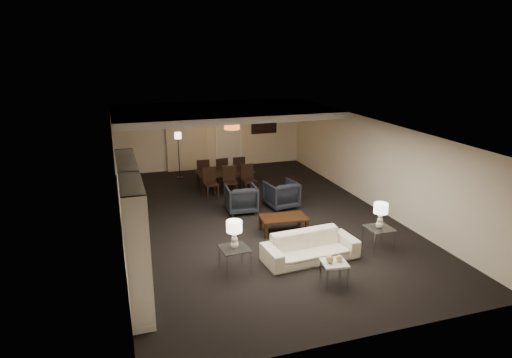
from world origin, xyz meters
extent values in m
plane|color=black|center=(0.00, 0.00, 0.00)|extent=(11.00, 11.00, 0.00)
cube|color=silver|center=(0.00, 0.00, 2.50)|extent=(7.00, 11.00, 0.02)
cube|color=beige|center=(0.00, 5.50, 1.25)|extent=(7.00, 0.02, 2.50)
cube|color=beige|center=(0.00, -5.50, 1.25)|extent=(7.00, 0.02, 2.50)
cube|color=beige|center=(-3.50, 0.00, 1.25)|extent=(0.02, 11.00, 2.50)
cube|color=beige|center=(3.50, 0.00, 1.25)|extent=(0.02, 11.00, 2.50)
cube|color=silver|center=(0.00, 3.50, 2.40)|extent=(7.00, 4.00, 0.20)
cube|color=beige|center=(-0.90, 5.42, 1.20)|extent=(1.50, 0.12, 2.40)
cube|color=silver|center=(0.70, 5.47, 1.05)|extent=(0.90, 0.05, 2.10)
cube|color=#142D38|center=(2.10, 5.46, 1.55)|extent=(0.95, 0.04, 0.65)
cylinder|color=#D8591E|center=(0.30, 3.50, 1.92)|extent=(0.52, 0.52, 0.24)
imported|color=beige|center=(0.35, -2.72, 0.30)|extent=(2.12, 0.96, 0.60)
imported|color=black|center=(-0.25, 0.58, 0.38)|extent=(0.87, 0.89, 0.77)
imported|color=black|center=(0.95, 0.58, 0.38)|extent=(0.92, 0.95, 0.77)
sphere|color=tan|center=(0.25, -3.82, 0.55)|extent=(0.15, 0.15, 0.15)
sphere|color=tan|center=(0.45, -3.82, 0.54)|extent=(0.13, 0.13, 0.13)
imported|color=black|center=(-3.28, -1.91, 1.09)|extent=(1.17, 0.15, 0.67)
imported|color=#2539A2|center=(-3.31, -3.54, 1.14)|extent=(0.15, 0.15, 0.16)
imported|color=gold|center=(-3.31, -3.11, 1.64)|extent=(0.15, 0.15, 0.16)
cube|color=black|center=(-3.20, -1.36, 0.62)|extent=(0.16, 0.16, 1.24)
imported|color=black|center=(-0.18, 2.65, 0.31)|extent=(1.79, 1.01, 0.62)
camera|label=1|loc=(-3.57, -10.94, 4.54)|focal=32.00mm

